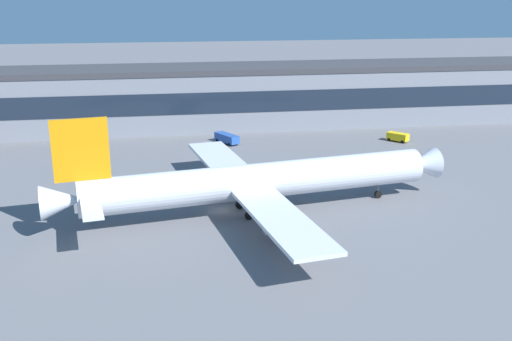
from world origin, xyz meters
name	(u,v)px	position (x,y,z in m)	size (l,w,h in m)	color
ground_plane	(222,210)	(0.00, 0.00, 0.00)	(600.00, 600.00, 0.00)	slate
terminal_building	(195,97)	(0.00, 55.76, 7.02)	(167.75, 16.99, 13.99)	gray
airliner	(254,181)	(4.41, -1.62, 4.68)	(58.13, 50.21, 15.20)	silver
crew_van	(76,145)	(-24.81, 37.22, 1.46)	(3.10, 5.51, 2.55)	black
belt_loader	(227,138)	(5.31, 39.02, 1.15)	(4.76, 6.59, 1.95)	#2651A5
follow_me_car	(398,137)	(40.88, 34.59, 1.09)	(4.31, 4.57, 1.85)	yellow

